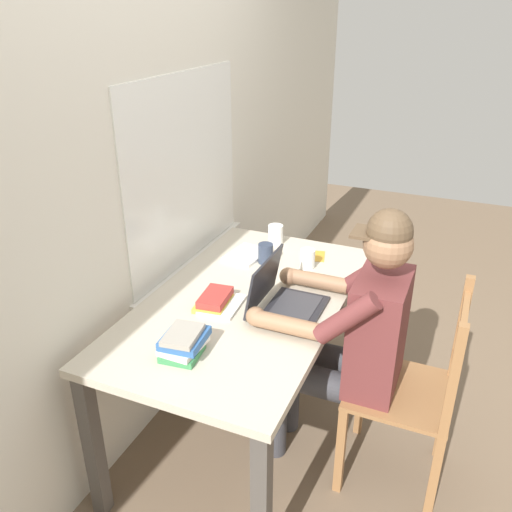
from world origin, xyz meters
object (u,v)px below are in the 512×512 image
(desk, at_px, (246,316))
(coffee_mug_spare, at_px, (276,234))
(laptop, at_px, (282,299))
(coffee_mug_white, at_px, (308,258))
(seated_person, at_px, (352,332))
(wooden_chair, at_px, (414,393))
(landscape_photo_print, at_px, (316,256))
(computer_mouse, at_px, (311,278))
(book_stack_main, at_px, (184,342))
(book_stack_side, at_px, (214,300))
(coffee_mug_dark, at_px, (266,253))

(desk, height_order, coffee_mug_spare, coffee_mug_spare)
(laptop, bearing_deg, coffee_mug_white, 3.42)
(seated_person, relative_size, wooden_chair, 1.32)
(laptop, height_order, landscape_photo_print, laptop)
(seated_person, xyz_separation_m, computer_mouse, (0.27, 0.27, 0.07))
(desk, xyz_separation_m, wooden_chair, (-0.00, -0.77, -0.19))
(laptop, height_order, book_stack_main, laptop)
(wooden_chair, relative_size, landscape_photo_print, 7.30)
(laptop, relative_size, coffee_mug_spare, 2.78)
(wooden_chair, distance_m, landscape_photo_print, 0.86)
(wooden_chair, distance_m, book_stack_side, 0.92)
(coffee_mug_dark, xyz_separation_m, book_stack_side, (-0.48, 0.04, -0.02))
(desk, distance_m, landscape_photo_print, 0.57)
(desk, relative_size, coffee_mug_white, 13.10)
(seated_person, relative_size, coffee_mug_dark, 11.00)
(seated_person, distance_m, coffee_mug_white, 0.53)
(laptop, bearing_deg, coffee_mug_dark, 30.50)
(desk, xyz_separation_m, book_stack_main, (-0.47, 0.04, 0.14))
(desk, relative_size, coffee_mug_dark, 12.79)
(desk, xyz_separation_m, laptop, (-0.03, -0.18, 0.14))
(coffee_mug_spare, xyz_separation_m, book_stack_side, (-0.72, 0.01, -0.03))
(seated_person, bearing_deg, computer_mouse, 44.25)
(seated_person, relative_size, laptop, 3.80)
(desk, xyz_separation_m, coffee_mug_white, (0.40, -0.15, 0.14))
(coffee_mug_white, bearing_deg, computer_mouse, -154.47)
(book_stack_side, bearing_deg, landscape_photo_print, -21.69)
(wooden_chair, bearing_deg, seated_person, 90.00)
(coffee_mug_white, bearing_deg, laptop, -176.58)
(coffee_mug_white, bearing_deg, book_stack_main, 167.12)
(wooden_chair, distance_m, coffee_mug_dark, 0.96)
(coffee_mug_dark, bearing_deg, laptop, -149.50)
(computer_mouse, bearing_deg, seated_person, -135.75)
(desk, height_order, book_stack_side, book_stack_side)
(desk, height_order, laptop, laptop)
(computer_mouse, xyz_separation_m, coffee_mug_dark, (0.11, 0.28, 0.03))
(book_stack_main, xyz_separation_m, landscape_photo_print, (1.01, -0.20, -0.05))
(seated_person, relative_size, computer_mouse, 12.53)
(coffee_mug_white, bearing_deg, book_stack_side, 153.26)
(laptop, height_order, book_stack_side, laptop)
(coffee_mug_dark, height_order, book_stack_main, same)
(laptop, distance_m, coffee_mug_dark, 0.47)
(coffee_mug_spare, bearing_deg, seated_person, -136.78)
(desk, xyz_separation_m, computer_mouse, (0.27, -0.22, 0.11))
(coffee_mug_spare, bearing_deg, book_stack_main, -177.21)
(computer_mouse, bearing_deg, coffee_mug_white, 25.53)
(seated_person, bearing_deg, wooden_chair, -90.00)
(book_stack_main, bearing_deg, landscape_photo_print, -11.22)
(computer_mouse, bearing_deg, landscape_photo_print, 12.89)
(laptop, distance_m, book_stack_main, 0.49)
(laptop, bearing_deg, coffee_mug_spare, 23.32)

